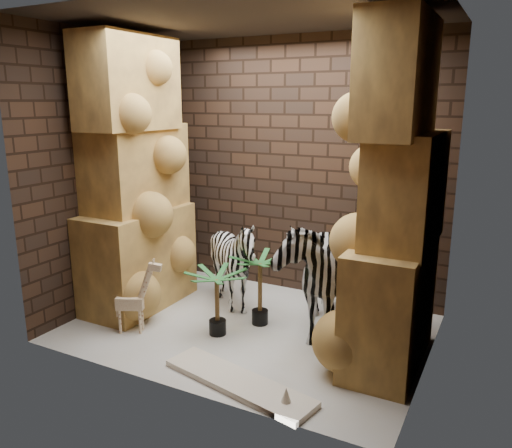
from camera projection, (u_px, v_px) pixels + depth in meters
The scene contains 14 objects.
floor at pixel (248, 328), 5.17m from camera, with size 3.50×3.50×0.00m, color silver.
ceiling at pixel (246, 17), 4.46m from camera, with size 3.50×3.50×0.00m, color #2E2724.
wall_back at pixel (298, 169), 5.89m from camera, with size 3.50×3.50×0.00m, color #332116.
wall_front at pixel (167, 208), 3.74m from camera, with size 3.50×3.50×0.00m, color #332116.
wall_left at pixel (109, 172), 5.60m from camera, with size 3.00×3.00×0.00m, color #332116.
wall_right at pixel (439, 200), 4.03m from camera, with size 3.00×3.00×0.00m, color #332116.
rock_pillar_left at pixel (133, 174), 5.44m from camera, with size 0.68×1.30×3.00m, color #E3B052, non-canonical shape.
rock_pillar_right at pixel (397, 197), 4.18m from camera, with size 0.58×1.25×3.00m, color #E3B052, non-canonical shape.
zebra_right at pixel (311, 261), 4.97m from camera, with size 0.67×1.24×1.47m, color white.
zebra_left at pixel (234, 267), 5.56m from camera, with size 0.87×1.07×0.97m, color white.
giraffe_toy at pixel (130, 295), 5.00m from camera, with size 0.41×0.14×0.79m, color beige, non-canonical shape.
palm_front at pixel (260, 289), 5.19m from camera, with size 0.36×0.36×0.76m, color #276E2F, non-canonical shape.
palm_back at pixel (217, 302), 4.96m from camera, with size 0.36×0.36×0.68m, color #276E2F, non-canonical shape.
surfboard at pixel (238, 382), 4.13m from camera, with size 1.40×0.34×0.05m, color #F1E4CA.
Camera 1 is at (2.28, -4.19, 2.27)m, focal length 35.31 mm.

